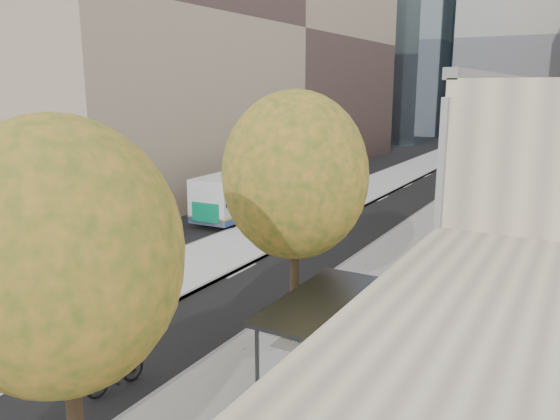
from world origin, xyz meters
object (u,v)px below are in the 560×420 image
Objects in this scene: bus_far at (277,182)px; cyclist at (115,360)px; bus_shelter at (330,316)px; distant_car at (342,174)px.

bus_far is 7.50× the size of cyclist.
bus_shelter is 33.10m from distant_car.
cyclist is (8.06, -22.33, -0.69)m from bus_far.
cyclist is (-4.95, -2.44, -1.36)m from bus_shelter.
cyclist is at bearing -90.45° from distant_car.
bus_far reaches higher than distant_car.
bus_shelter is 0.26× the size of bus_far.
bus_far is 23.75m from cyclist.
bus_shelter is at bearing -58.82° from bus_far.
bus_far is at bearing 123.17° from bus_shelter.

